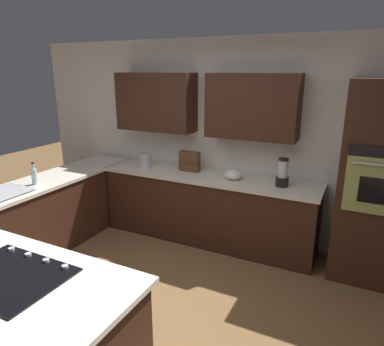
{
  "coord_description": "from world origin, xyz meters",
  "views": [
    {
      "loc": [
        -1.63,
        2.2,
        2.2
      ],
      "look_at": [
        -0.08,
        -0.9,
        1.17
      ],
      "focal_mm": 32.58,
      "sensor_mm": 36.0,
      "label": 1
    }
  ],
  "objects_px": {
    "spice_rack": "(189,161)",
    "dish_soap_bottle": "(34,176)",
    "blender": "(283,174)",
    "wall_oven": "(380,185)",
    "kettle": "(145,160)",
    "mixing_bowl": "(233,174)",
    "cooktop": "(9,276)"
  },
  "relations": [
    {
      "from": "wall_oven",
      "to": "spice_rack",
      "type": "height_order",
      "value": "wall_oven"
    },
    {
      "from": "blender",
      "to": "kettle",
      "type": "bearing_deg",
      "value": 0.0
    },
    {
      "from": "wall_oven",
      "to": "dish_soap_bottle",
      "type": "distance_m",
      "value": 3.83
    },
    {
      "from": "mixing_bowl",
      "to": "dish_soap_bottle",
      "type": "bearing_deg",
      "value": 31.6
    },
    {
      "from": "spice_rack",
      "to": "dish_soap_bottle",
      "type": "xyz_separation_m",
      "value": [
        1.37,
        1.33,
        -0.03
      ]
    },
    {
      "from": "blender",
      "to": "spice_rack",
      "type": "height_order",
      "value": "blender"
    },
    {
      "from": "wall_oven",
      "to": "kettle",
      "type": "distance_m",
      "value": 2.9
    },
    {
      "from": "spice_rack",
      "to": "dish_soap_bottle",
      "type": "bearing_deg",
      "value": 44.14
    },
    {
      "from": "wall_oven",
      "to": "blender",
      "type": "bearing_deg",
      "value": 0.17
    },
    {
      "from": "blender",
      "to": "dish_soap_bottle",
      "type": "relative_size",
      "value": 1.23
    },
    {
      "from": "spice_rack",
      "to": "blender",
      "type": "bearing_deg",
      "value": 176.02
    },
    {
      "from": "cooktop",
      "to": "wall_oven",
      "type": "bearing_deg",
      "value": -129.34
    },
    {
      "from": "spice_rack",
      "to": "dish_soap_bottle",
      "type": "relative_size",
      "value": 1.03
    },
    {
      "from": "mixing_bowl",
      "to": "spice_rack",
      "type": "bearing_deg",
      "value": -7.62
    },
    {
      "from": "wall_oven",
      "to": "blender",
      "type": "relative_size",
      "value": 6.37
    },
    {
      "from": "blender",
      "to": "dish_soap_bottle",
      "type": "bearing_deg",
      "value": 25.37
    },
    {
      "from": "mixing_bowl",
      "to": "spice_rack",
      "type": "xyz_separation_m",
      "value": [
        0.65,
        -0.09,
        0.07
      ]
    },
    {
      "from": "cooktop",
      "to": "mixing_bowl",
      "type": "height_order",
      "value": "mixing_bowl"
    },
    {
      "from": "blender",
      "to": "kettle",
      "type": "xyz_separation_m",
      "value": [
        1.9,
        0.0,
        -0.05
      ]
    },
    {
      "from": "wall_oven",
      "to": "mixing_bowl",
      "type": "xyz_separation_m",
      "value": [
        1.6,
        0.0,
        -0.1
      ]
    },
    {
      "from": "cooktop",
      "to": "spice_rack",
      "type": "distance_m",
      "value": 2.75
    },
    {
      "from": "wall_oven",
      "to": "spice_rack",
      "type": "xyz_separation_m",
      "value": [
        2.25,
        -0.08,
        -0.03
      ]
    },
    {
      "from": "wall_oven",
      "to": "kettle",
      "type": "relative_size",
      "value": 10.91
    },
    {
      "from": "cooktop",
      "to": "mixing_bowl",
      "type": "relative_size",
      "value": 3.29
    },
    {
      "from": "dish_soap_bottle",
      "to": "mixing_bowl",
      "type": "bearing_deg",
      "value": -148.4
    },
    {
      "from": "mixing_bowl",
      "to": "spice_rack",
      "type": "relative_size",
      "value": 0.83
    },
    {
      "from": "kettle",
      "to": "mixing_bowl",
      "type": "bearing_deg",
      "value": 180.0
    },
    {
      "from": "wall_oven",
      "to": "dish_soap_bottle",
      "type": "bearing_deg",
      "value": 18.99
    },
    {
      "from": "dish_soap_bottle",
      "to": "blender",
      "type": "bearing_deg",
      "value": -154.63
    },
    {
      "from": "cooktop",
      "to": "dish_soap_bottle",
      "type": "relative_size",
      "value": 2.81
    },
    {
      "from": "blender",
      "to": "wall_oven",
      "type": "bearing_deg",
      "value": -179.83
    },
    {
      "from": "cooktop",
      "to": "mixing_bowl",
      "type": "distance_m",
      "value": 2.73
    }
  ]
}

